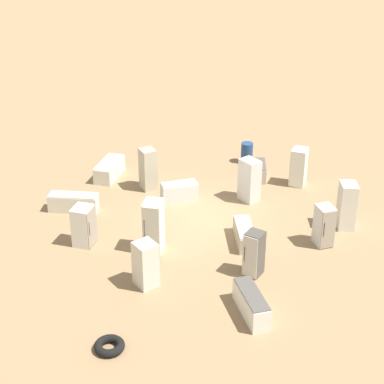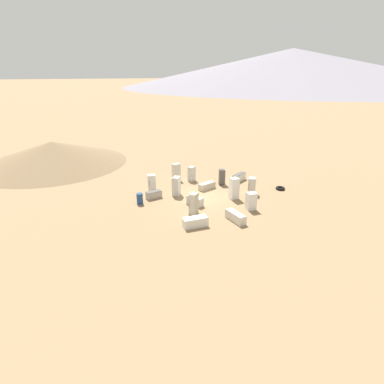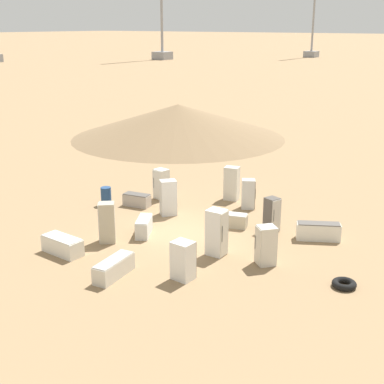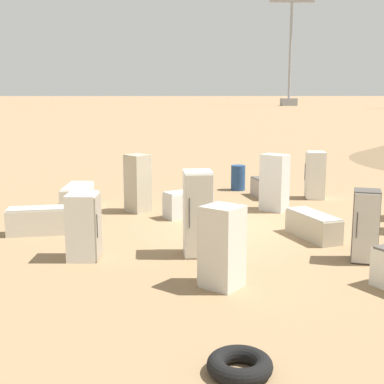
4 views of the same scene
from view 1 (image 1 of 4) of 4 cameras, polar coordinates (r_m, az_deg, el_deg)
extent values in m
plane|color=#937551|center=(24.75, 1.05, -2.51)|extent=(1000.00, 1000.00, 0.00)
cube|color=silver|center=(27.46, 9.49, 2.21)|extent=(0.67, 0.77, 1.64)
cube|color=silver|center=(27.52, 8.86, 2.31)|extent=(0.12, 0.68, 1.58)
cylinder|color=#2D2D2D|center=(27.71, 8.93, 2.68)|extent=(0.02, 0.02, 0.58)
cube|color=beige|center=(25.69, -10.50, -0.95)|extent=(2.00, 0.90, 0.67)
cube|color=#BCB7AD|center=(25.53, -10.56, -0.26)|extent=(1.92, 0.86, 0.04)
cube|color=#B2A88E|center=(23.30, 4.68, -3.80)|extent=(1.13, 1.86, 0.60)
cube|color=#BCB7AD|center=(23.14, 4.71, -3.12)|extent=(1.08, 1.78, 0.04)
cube|color=beige|center=(20.78, -4.14, -6.44)|extent=(0.93, 0.92, 1.59)
cube|color=beige|center=(21.03, -4.66, -6.00)|extent=(0.42, 0.50, 1.52)
cylinder|color=#2D2D2D|center=(21.11, -4.20, -5.59)|extent=(0.02, 0.02, 0.56)
cube|color=silver|center=(25.99, -1.13, -0.02)|extent=(1.55, 1.23, 0.75)
cube|color=silver|center=(25.81, -1.14, 0.75)|extent=(1.49, 1.18, 0.04)
cube|color=silver|center=(28.19, -7.35, 1.98)|extent=(0.81, 1.85, 0.69)
cube|color=silver|center=(28.04, -7.39, 2.66)|extent=(0.78, 1.77, 0.04)
cube|color=#A89E93|center=(28.06, 5.95, 1.87)|extent=(0.85, 1.49, 0.62)
cube|color=#56514C|center=(27.92, 5.98, 2.48)|extent=(0.82, 1.43, 0.04)
cube|color=white|center=(23.24, -9.64, -2.97)|extent=(0.66, 0.78, 1.48)
cube|color=gray|center=(23.10, -8.88, -3.10)|extent=(0.07, 0.73, 1.42)
cylinder|color=#2D2D2D|center=(22.85, -9.10, -3.27)|extent=(0.02, 0.02, 0.52)
cube|color=beige|center=(24.55, 13.57, -1.19)|extent=(0.74, 0.87, 1.82)
cube|color=silver|center=(24.62, 14.26, -1.19)|extent=(0.22, 0.71, 1.74)
cylinder|color=#2D2D2D|center=(24.36, 14.49, -1.29)|extent=(0.02, 0.02, 0.64)
cube|color=#B2A88E|center=(26.78, -3.93, 2.04)|extent=(0.87, 0.87, 1.79)
cube|color=#BCB7AD|center=(27.07, -4.23, 2.31)|extent=(0.44, 0.40, 1.72)
cylinder|color=#2D2D2D|center=(27.13, -3.87, 2.59)|extent=(0.02, 0.02, 0.63)
cube|color=silver|center=(19.82, 5.29, -9.90)|extent=(1.43, 1.92, 0.74)
cube|color=#56514C|center=(19.58, 5.34, -9.00)|extent=(1.37, 1.84, 0.04)
cube|color=white|center=(22.48, -3.44, -3.04)|extent=(0.66, 0.75, 1.94)
cube|color=beige|center=(22.16, -3.68, -3.53)|extent=(0.60, 0.07, 1.86)
cylinder|color=#2D2D2D|center=(22.14, -4.26, -3.29)|extent=(0.02, 0.02, 0.68)
cube|color=#4C4742|center=(21.36, 5.54, -5.46)|extent=(0.70, 0.71, 1.59)
cube|color=#BCB7AD|center=(21.13, 5.17, -5.84)|extent=(0.52, 0.20, 1.53)
cylinder|color=#2D2D2D|center=(21.14, 4.67, -5.55)|extent=(0.02, 0.02, 0.56)
cube|color=silver|center=(25.91, 5.12, 1.05)|extent=(0.96, 0.93, 1.78)
cube|color=beige|center=(26.10, 5.62, 1.24)|extent=(0.61, 0.49, 1.71)
cylinder|color=#2D2D2D|center=(25.90, 6.08, 1.22)|extent=(0.02, 0.02, 0.62)
cube|color=silver|center=(23.35, 11.64, -2.93)|extent=(0.82, 0.84, 1.54)
cube|color=gray|center=(23.10, 12.04, -3.33)|extent=(0.48, 0.32, 1.47)
cylinder|color=#2D2D2D|center=(22.95, 11.67, -3.29)|extent=(0.02, 0.02, 0.54)
torus|color=black|center=(18.80, -7.35, -13.42)|extent=(0.89, 0.89, 0.24)
cylinder|color=navy|center=(29.40, 4.90, 3.50)|extent=(0.54, 0.54, 0.95)
camera|label=2|loc=(41.73, -30.27, 21.82)|focal=28.00mm
camera|label=3|loc=(24.38, -57.95, 7.06)|focal=50.00mm
camera|label=4|loc=(12.73, -23.25, -18.36)|focal=50.00mm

